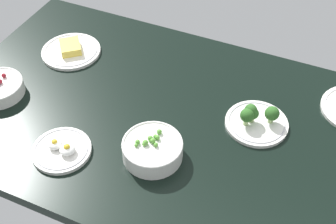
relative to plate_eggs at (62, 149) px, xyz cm
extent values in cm
cube|color=black|center=(22.37, 25.67, -3.08)|extent=(145.95, 87.52, 4.00)
cylinder|color=white|center=(-0.11, 0.02, -0.46)|extent=(17.35, 17.35, 1.23)
torus|color=#B7B7BC|center=(-0.11, 0.02, 0.15)|extent=(15.77, 15.77, 0.50)
ellipsoid|color=white|center=(-2.06, 0.10, 1.29)|extent=(4.13, 4.13, 2.27)
sphere|color=yellow|center=(-2.06, 0.10, 2.31)|extent=(1.65, 1.65, 1.65)
ellipsoid|color=white|center=(2.41, -0.25, 1.42)|extent=(4.61, 4.61, 2.53)
sphere|color=yellow|center=(2.41, -0.25, 2.56)|extent=(1.84, 1.84, 1.84)
cylinder|color=white|center=(48.71, 33.53, -0.50)|extent=(19.39, 19.39, 1.15)
torus|color=#B7B7BC|center=(48.71, 33.53, 0.07)|extent=(17.57, 17.57, 0.50)
cylinder|color=#9EBC72|center=(47.15, 33.29, 1.08)|extent=(1.24, 1.24, 2.02)
sphere|color=#2D6023|center=(47.15, 33.29, 3.42)|extent=(3.55, 3.55, 3.55)
cylinder|color=#9EBC72|center=(45.80, 31.35, 1.19)|extent=(1.50, 1.50, 2.24)
sphere|color=#2D6023|center=(45.80, 31.35, 3.91)|extent=(4.27, 4.27, 4.27)
cylinder|color=#9EBC72|center=(52.42, 35.35, 1.06)|extent=(1.56, 1.56, 1.97)
sphere|color=#2D6023|center=(52.42, 35.35, 3.72)|extent=(4.45, 4.45, 4.45)
cylinder|color=#9EBC72|center=(46.26, 33.44, 1.47)|extent=(1.37, 1.37, 2.80)
sphere|color=#2D6023|center=(46.26, 33.44, 4.34)|extent=(3.91, 3.91, 3.91)
sphere|color=maroon|center=(-32.59, 16.48, 3.87)|extent=(1.52, 1.52, 1.52)
sphere|color=maroon|center=(-31.77, 13.57, 3.88)|extent=(1.54, 1.54, 1.54)
cylinder|color=white|center=(-23.05, 40.99, -0.51)|extent=(21.31, 21.31, 1.14)
torus|color=#B7B7BC|center=(-23.05, 40.99, 0.07)|extent=(19.25, 19.25, 0.50)
cube|color=#F2D14C|center=(-23.05, 40.99, 1.45)|extent=(10.94, 11.15, 2.76)
cylinder|color=white|center=(24.79, 9.39, 1.60)|extent=(17.33, 17.33, 5.35)
torus|color=white|center=(24.79, 9.39, 4.27)|extent=(17.44, 17.44, 0.80)
sphere|color=#599E38|center=(20.96, 7.84, 4.95)|extent=(1.36, 1.36, 1.36)
sphere|color=#599E38|center=(23.11, 8.42, 5.07)|extent=(1.59, 1.59, 1.59)
sphere|color=#599E38|center=(23.02, 7.96, 4.92)|extent=(1.28, 1.28, 1.28)
sphere|color=#599E38|center=(24.74, 9.80, 5.07)|extent=(1.59, 1.59, 1.59)
sphere|color=#599E38|center=(24.96, 13.75, 5.02)|extent=(1.49, 1.49, 1.49)
sphere|color=#599E38|center=(26.08, 8.97, 4.92)|extent=(1.28, 1.28, 1.28)
sphere|color=#599E38|center=(25.38, 11.53, 4.98)|extent=(1.42, 1.42, 1.42)
sphere|color=#599E38|center=(23.67, 10.41, 5.03)|extent=(1.52, 1.52, 1.52)
sphere|color=#599E38|center=(24.60, 11.78, 4.87)|extent=(1.19, 1.19, 1.19)
sphere|color=#599E38|center=(21.11, 6.70, 4.83)|extent=(1.11, 1.11, 1.11)
camera|label=1|loc=(62.15, -63.81, 100.29)|focal=48.01mm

